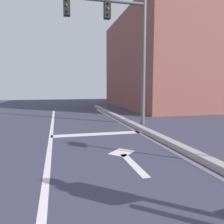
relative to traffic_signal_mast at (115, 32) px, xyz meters
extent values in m
cube|color=silver|center=(-2.50, -3.47, -3.71)|extent=(0.12, 20.00, 0.01)
cube|color=silver|center=(0.43, -3.47, -3.71)|extent=(0.12, 20.00, 0.01)
cube|color=silver|center=(-0.96, -1.50, -3.71)|extent=(3.08, 0.40, 0.01)
cube|color=silver|center=(-0.81, -4.56, -3.71)|extent=(0.16, 1.40, 0.01)
cube|color=silver|center=(-0.81, -3.71, -3.71)|extent=(0.71, 0.71, 0.01)
cube|color=#A2999A|center=(0.68, -3.47, -3.64)|extent=(0.24, 24.00, 0.14)
cylinder|color=#595155|center=(1.23, 0.00, -1.10)|extent=(0.16, 0.16, 5.24)
cube|color=black|center=(-0.31, 0.00, 0.81)|extent=(0.24, 0.28, 0.64)
cylinder|color=#3A0605|center=(-0.31, -0.15, 1.01)|extent=(0.02, 0.10, 0.10)
cylinder|color=yellow|center=(-0.31, -0.15, 0.81)|extent=(0.02, 0.10, 0.10)
cylinder|color=black|center=(-0.31, -0.15, 0.61)|extent=(0.02, 0.10, 0.10)
cube|color=black|center=(-1.84, 0.00, 0.81)|extent=(0.24, 0.28, 0.64)
cylinder|color=yellow|center=(-1.84, -0.15, 0.81)|extent=(0.02, 0.10, 0.10)
cylinder|color=black|center=(-1.84, -0.15, 0.61)|extent=(0.02, 0.10, 0.10)
cube|color=brown|center=(8.91, 7.52, -0.21)|extent=(12.66, 11.02, 7.01)
camera|label=1|loc=(-2.28, -8.68, -2.15)|focal=35.43mm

